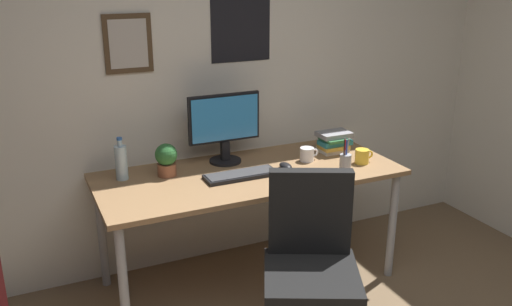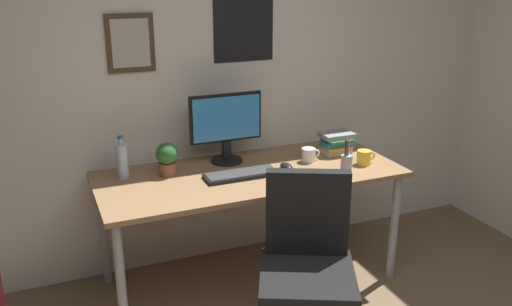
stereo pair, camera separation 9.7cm
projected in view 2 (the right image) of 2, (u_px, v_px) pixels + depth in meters
wall_back at (206, 67)px, 3.45m from camera, size 4.40×0.10×2.60m
desk at (250, 182)px, 3.29m from camera, size 1.81×0.77×0.74m
office_chair at (307, 259)px, 2.70m from camera, size 0.61×0.61×0.95m
monitor at (226, 125)px, 3.36m from camera, size 0.46×0.20×0.43m
keyboard at (241, 175)px, 3.18m from camera, size 0.43×0.15×0.03m
computer_mouse at (286, 166)px, 3.30m from camera, size 0.06×0.11×0.04m
water_bottle at (122, 160)px, 3.14m from camera, size 0.07×0.07×0.25m
coffee_mug_near at (309, 155)px, 3.42m from camera, size 0.13×0.09×0.09m
coffee_mug_far at (364, 157)px, 3.37m from camera, size 0.12×0.09×0.09m
potted_plant at (167, 158)px, 3.19m from camera, size 0.13×0.13×0.19m
pen_cup at (347, 162)px, 3.27m from camera, size 0.07×0.07×0.20m
book_stack_left at (336, 143)px, 3.57m from camera, size 0.21×0.18×0.14m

